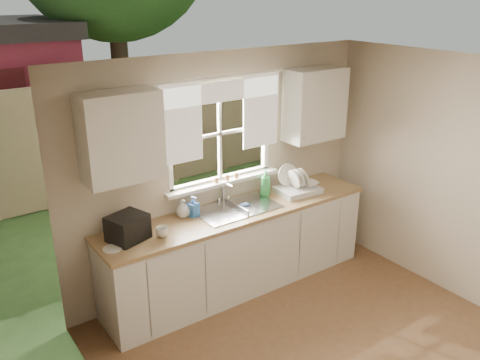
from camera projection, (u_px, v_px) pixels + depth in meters
room_walls at (371, 248)px, 3.83m from camera, size 3.62×4.02×2.50m
ceiling at (380, 79)px, 3.43m from camera, size 3.60×4.00×0.02m
window at (221, 149)px, 5.32m from camera, size 1.38×0.16×1.06m
curtains at (223, 108)px, 5.12m from camera, size 1.50×0.03×0.81m
base_cabinets at (238, 250)px, 5.45m from camera, size 3.00×0.62×0.87m
countertop at (238, 211)px, 5.29m from camera, size 3.04×0.65×0.04m
upper_cabinet_left at (121, 137)px, 4.44m from camera, size 0.70×0.33×0.80m
upper_cabinet_right at (315, 104)px, 5.67m from camera, size 0.70×0.33×0.80m
wall_outlet at (285, 170)px, 5.92m from camera, size 0.08×0.01×0.12m
sill_jars at (227, 178)px, 5.40m from camera, size 0.30×0.04×0.06m
sink at (237, 215)px, 5.33m from camera, size 0.88×0.52×0.40m
dish_rack at (297, 187)px, 5.70m from camera, size 0.49×0.38×0.31m
bowl at (309, 184)px, 5.73m from camera, size 0.23×0.23×0.05m
soap_bottle_a at (265, 183)px, 5.58m from camera, size 0.15×0.15×0.31m
soap_bottle_b at (193, 206)px, 5.10m from camera, size 0.12×0.12×0.21m
soap_bottle_c at (183, 208)px, 5.08m from camera, size 0.18×0.18×0.19m
saucer at (112, 249)px, 4.48m from camera, size 0.17×0.17×0.01m
cup at (163, 232)px, 4.69m from camera, size 0.12×0.12×0.10m
black_appliance at (128, 228)px, 4.62m from camera, size 0.40×0.37×0.24m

